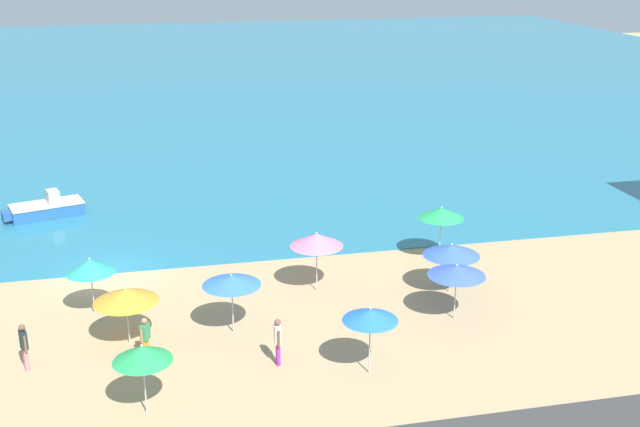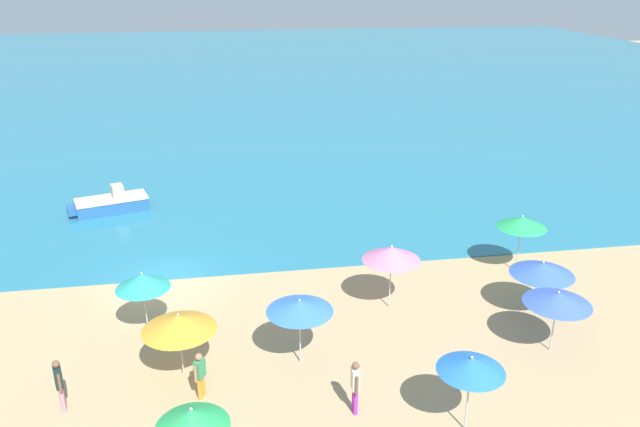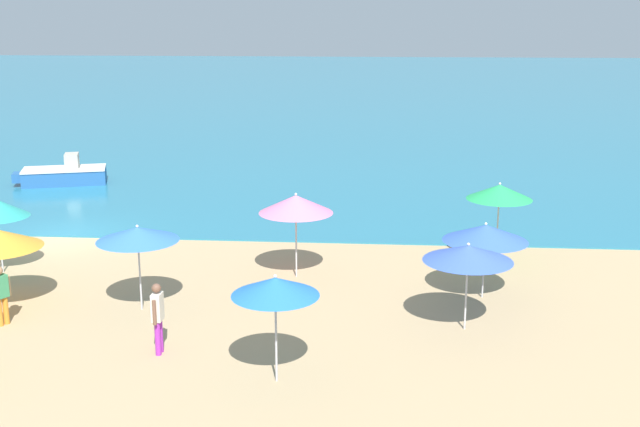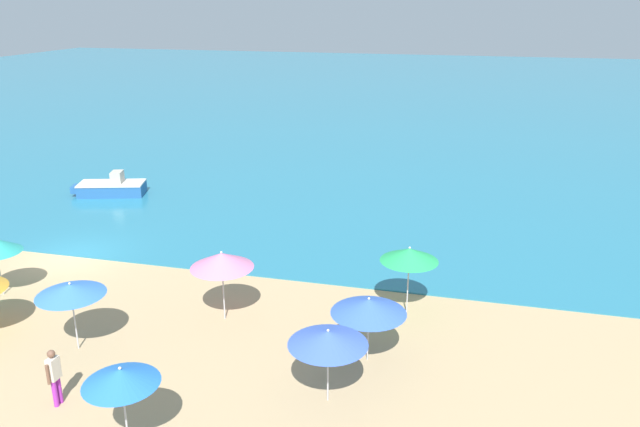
{
  "view_description": "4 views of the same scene",
  "coord_description": "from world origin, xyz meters",
  "px_view_note": "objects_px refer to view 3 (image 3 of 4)",
  "views": [
    {
      "loc": [
        2.22,
        -33.97,
        14.15
      ],
      "look_at": [
        10.2,
        2.31,
        1.31
      ],
      "focal_mm": 45.0,
      "sensor_mm": 36.0,
      "label": 1
    },
    {
      "loc": [
        2.68,
        -24.12,
        12.31
      ],
      "look_at": [
        6.84,
        1.33,
        2.07
      ],
      "focal_mm": 35.0,
      "sensor_mm": 36.0,
      "label": 2
    },
    {
      "loc": [
        11.27,
        -26.63,
        7.91
      ],
      "look_at": [
        9.49,
        -3.89,
        2.06
      ],
      "focal_mm": 45.0,
      "sensor_mm": 36.0,
      "label": 3
    },
    {
      "loc": [
        16.96,
        -22.08,
        10.86
      ],
      "look_at": [
        10.71,
        2.49,
        2.11
      ],
      "focal_mm": 35.0,
      "sensor_mm": 36.0,
      "label": 4
    }
  ],
  "objects_px": {
    "bather_2": "(158,315)",
    "beach_umbrella_8": "(296,204)",
    "bather_1": "(1,293)",
    "beach_umbrella_9": "(138,234)",
    "beach_umbrella_2": "(485,233)",
    "beach_umbrella_4": "(499,192)",
    "skiff_nearshore": "(64,175)",
    "beach_umbrella_3": "(468,253)",
    "beach_umbrella_7": "(275,287)"
  },
  "relations": [
    {
      "from": "bather_2",
      "to": "beach_umbrella_8",
      "type": "bearing_deg",
      "value": 65.65
    },
    {
      "from": "bather_1",
      "to": "bather_2",
      "type": "relative_size",
      "value": 0.91
    },
    {
      "from": "beach_umbrella_8",
      "to": "bather_1",
      "type": "relative_size",
      "value": 1.66
    },
    {
      "from": "beach_umbrella_9",
      "to": "beach_umbrella_2",
      "type": "bearing_deg",
      "value": 10.23
    },
    {
      "from": "beach_umbrella_2",
      "to": "beach_umbrella_8",
      "type": "height_order",
      "value": "beach_umbrella_8"
    },
    {
      "from": "beach_umbrella_9",
      "to": "bather_2",
      "type": "distance_m",
      "value": 3.24
    },
    {
      "from": "beach_umbrella_2",
      "to": "beach_umbrella_4",
      "type": "relative_size",
      "value": 0.92
    },
    {
      "from": "beach_umbrella_4",
      "to": "skiff_nearshore",
      "type": "relative_size",
      "value": 0.6
    },
    {
      "from": "skiff_nearshore",
      "to": "beach_umbrella_9",
      "type": "bearing_deg",
      "value": -61.69
    },
    {
      "from": "bather_2",
      "to": "beach_umbrella_3",
      "type": "bearing_deg",
      "value": 15.69
    },
    {
      "from": "beach_umbrella_3",
      "to": "bather_1",
      "type": "distance_m",
      "value": 11.89
    },
    {
      "from": "beach_umbrella_3",
      "to": "beach_umbrella_9",
      "type": "xyz_separation_m",
      "value": [
        -8.59,
        0.7,
        0.11
      ]
    },
    {
      "from": "beach_umbrella_2",
      "to": "beach_umbrella_4",
      "type": "distance_m",
      "value": 3.59
    },
    {
      "from": "beach_umbrella_3",
      "to": "beach_umbrella_4",
      "type": "relative_size",
      "value": 0.89
    },
    {
      "from": "beach_umbrella_8",
      "to": "skiff_nearshore",
      "type": "xyz_separation_m",
      "value": [
        -12.09,
        12.17,
        -1.79
      ]
    },
    {
      "from": "beach_umbrella_9",
      "to": "bather_1",
      "type": "bearing_deg",
      "value": -157.47
    },
    {
      "from": "beach_umbrella_9",
      "to": "bather_2",
      "type": "height_order",
      "value": "beach_umbrella_9"
    },
    {
      "from": "beach_umbrella_4",
      "to": "bather_1",
      "type": "distance_m",
      "value": 14.93
    },
    {
      "from": "beach_umbrella_2",
      "to": "bather_1",
      "type": "bearing_deg",
      "value": -166.46
    },
    {
      "from": "beach_umbrella_4",
      "to": "beach_umbrella_7",
      "type": "height_order",
      "value": "beach_umbrella_4"
    },
    {
      "from": "beach_umbrella_4",
      "to": "beach_umbrella_7",
      "type": "xyz_separation_m",
      "value": [
        -5.94,
        -9.14,
        -0.09
      ]
    },
    {
      "from": "skiff_nearshore",
      "to": "bather_2",
      "type": "bearing_deg",
      "value": -62.26
    },
    {
      "from": "bather_1",
      "to": "skiff_nearshore",
      "type": "relative_size",
      "value": 0.37
    },
    {
      "from": "bather_2",
      "to": "skiff_nearshore",
      "type": "bearing_deg",
      "value": 117.74
    },
    {
      "from": "beach_umbrella_8",
      "to": "bather_2",
      "type": "height_order",
      "value": "beach_umbrella_8"
    },
    {
      "from": "beach_umbrella_8",
      "to": "beach_umbrella_7",
      "type": "bearing_deg",
      "value": -87.41
    },
    {
      "from": "beach_umbrella_2",
      "to": "bather_1",
      "type": "xyz_separation_m",
      "value": [
        -12.54,
        -3.02,
        -1.01
      ]
    },
    {
      "from": "bather_2",
      "to": "beach_umbrella_9",
      "type": "bearing_deg",
      "value": 114.46
    },
    {
      "from": "beach_umbrella_3",
      "to": "bather_1",
      "type": "height_order",
      "value": "beach_umbrella_3"
    },
    {
      "from": "beach_umbrella_2",
      "to": "bather_1",
      "type": "distance_m",
      "value": 12.94
    },
    {
      "from": "beach_umbrella_4",
      "to": "beach_umbrella_8",
      "type": "distance_m",
      "value": 6.6
    },
    {
      "from": "beach_umbrella_4",
      "to": "bather_2",
      "type": "height_order",
      "value": "beach_umbrella_4"
    },
    {
      "from": "bather_2",
      "to": "skiff_nearshore",
      "type": "xyz_separation_m",
      "value": [
        -9.46,
        17.98,
        -0.5
      ]
    },
    {
      "from": "beach_umbrella_7",
      "to": "beach_umbrella_9",
      "type": "relative_size",
      "value": 1.03
    },
    {
      "from": "beach_umbrella_2",
      "to": "bather_2",
      "type": "relative_size",
      "value": 1.36
    },
    {
      "from": "beach_umbrella_9",
      "to": "bather_2",
      "type": "relative_size",
      "value": 1.37
    },
    {
      "from": "beach_umbrella_7",
      "to": "bather_2",
      "type": "distance_m",
      "value": 3.42
    },
    {
      "from": "beach_umbrella_8",
      "to": "bather_2",
      "type": "xyz_separation_m",
      "value": [
        -2.63,
        -5.81,
        -1.29
      ]
    },
    {
      "from": "beach_umbrella_4",
      "to": "beach_umbrella_9",
      "type": "distance_m",
      "value": 11.38
    },
    {
      "from": "beach_umbrella_2",
      "to": "beach_umbrella_7",
      "type": "bearing_deg",
      "value": -132.0
    },
    {
      "from": "beach_umbrella_8",
      "to": "skiff_nearshore",
      "type": "relative_size",
      "value": 0.61
    },
    {
      "from": "beach_umbrella_7",
      "to": "beach_umbrella_8",
      "type": "height_order",
      "value": "beach_umbrella_8"
    },
    {
      "from": "beach_umbrella_2",
      "to": "beach_umbrella_8",
      "type": "distance_m",
      "value": 5.61
    },
    {
      "from": "beach_umbrella_8",
      "to": "bather_1",
      "type": "distance_m",
      "value": 8.48
    },
    {
      "from": "beach_umbrella_4",
      "to": "beach_umbrella_3",
      "type": "bearing_deg",
      "value": -104.89
    },
    {
      "from": "beach_umbrella_2",
      "to": "beach_umbrella_9",
      "type": "height_order",
      "value": "beach_umbrella_9"
    },
    {
      "from": "bather_2",
      "to": "beach_umbrella_4",
      "type": "bearing_deg",
      "value": 41.67
    },
    {
      "from": "bather_2",
      "to": "skiff_nearshore",
      "type": "relative_size",
      "value": 0.41
    },
    {
      "from": "bather_1",
      "to": "bather_2",
      "type": "xyz_separation_m",
      "value": [
        4.49,
        -1.42,
        0.1
      ]
    },
    {
      "from": "beach_umbrella_8",
      "to": "beach_umbrella_3",
      "type": "bearing_deg",
      "value": -38.59
    }
  ]
}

